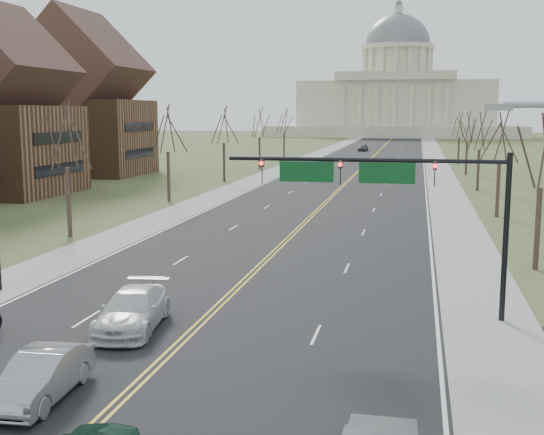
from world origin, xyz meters
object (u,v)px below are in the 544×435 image
at_px(car_sb_inner_lead, 41,376).
at_px(car_sb_inner_second, 133,310).
at_px(signal_mast, 385,184).
at_px(car_far_nb, 373,165).
at_px(car_far_sb, 363,148).

bearing_deg(car_sb_inner_lead, car_sb_inner_second, 87.40).
bearing_deg(signal_mast, car_far_nb, 93.98).
distance_m(signal_mast, car_sb_inner_second, 11.90).
bearing_deg(car_sb_inner_lead, car_far_nb, 83.96).
bearing_deg(car_sb_inner_lead, car_far_sb, 87.32).
xyz_separation_m(car_sb_inner_second, car_far_nb, (4.52, 81.92, -0.14)).
bearing_deg(car_sb_inner_second, car_sb_inner_lead, -97.24).
distance_m(signal_mast, car_sb_inner_lead, 15.91).
relative_size(car_far_nb, car_far_sb, 1.06).
relative_size(signal_mast, car_sb_inner_lead, 2.66).
relative_size(car_sb_inner_second, car_far_sb, 1.23).
bearing_deg(signal_mast, car_sb_inner_second, -156.48).
xyz_separation_m(signal_mast, car_far_sb, (-11.06, 127.59, -4.98)).
xyz_separation_m(car_sb_inner_second, car_far_sb, (-1.14, 131.91, -0.03)).
xyz_separation_m(car_sb_inner_lead, car_sb_inner_second, (-0.07, 7.12, 0.05)).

